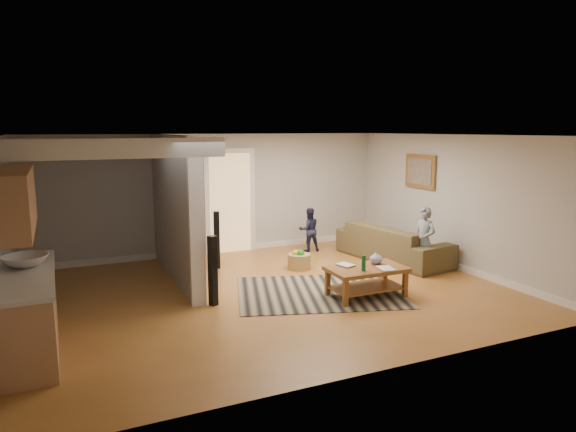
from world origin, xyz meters
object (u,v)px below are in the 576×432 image
object	(u,v)px
toddler	(309,251)
toy_basket	(299,260)
child	(423,272)
coffee_table	(367,273)
speaker_left	(213,271)
speaker_right	(217,240)
sofa	(392,260)
tv_console	(180,234)

from	to	relation	value
toddler	toy_basket	bearing A→B (deg)	64.62
child	coffee_table	bearing A→B (deg)	-84.45
speaker_left	toddler	distance (m)	3.82
toddler	speaker_right	bearing A→B (deg)	21.92
sofa	tv_console	world-z (taller)	tv_console
coffee_table	tv_console	size ratio (longest dim) A/B	1.08
sofa	child	xyz separation A→B (m)	(-0.03, -0.97, 0.00)
toy_basket	coffee_table	bearing A→B (deg)	-81.86
tv_console	child	distance (m)	4.59
speaker_right	toddler	xyz separation A→B (m)	(2.20, 0.51, -0.54)
speaker_left	toy_basket	world-z (taller)	speaker_left
child	sofa	bearing A→B (deg)	160.90
tv_console	coffee_table	bearing A→B (deg)	-56.56
coffee_table	toddler	size ratio (longest dim) A/B	1.30
speaker_right	speaker_left	bearing A→B (deg)	-94.16
sofa	speaker_right	world-z (taller)	speaker_right
sofa	tv_console	xyz separation A→B (m)	(-3.96, 1.30, 0.63)
tv_console	toddler	world-z (taller)	tv_console
sofa	speaker_left	world-z (taller)	speaker_left
speaker_left	speaker_right	distance (m)	2.08
sofa	toddler	bearing A→B (deg)	31.74
speaker_left	toy_basket	xyz separation A→B (m)	(2.04, 1.29, -0.37)
sofa	speaker_right	xyz separation A→B (m)	(-3.37, 0.87, 0.54)
sofa	child	bearing A→B (deg)	169.92
toy_basket	child	bearing A→B (deg)	-30.79
sofa	speaker_right	bearing A→B (deg)	66.95
tv_console	toddler	size ratio (longest dim) A/B	1.20
coffee_table	speaker_left	world-z (taller)	speaker_left
sofa	toy_basket	world-z (taller)	toy_basket
toddler	speaker_left	bearing A→B (deg)	49.84
coffee_table	child	bearing A→B (deg)	23.11
tv_console	child	world-z (taller)	tv_console
coffee_table	sofa	bearing A→B (deg)	44.61
child	toddler	xyz separation A→B (m)	(-1.15, 2.36, 0.00)
speaker_right	child	world-z (taller)	speaker_right
sofa	coffee_table	bearing A→B (deg)	126.07
sofa	speaker_right	size ratio (longest dim) A/B	2.25
toy_basket	child	xyz separation A→B (m)	(1.96, -1.17, -0.16)
child	speaker_right	bearing A→B (deg)	-136.39
speaker_right	toy_basket	distance (m)	1.59
sofa	toddler	size ratio (longest dim) A/B	2.62
tv_console	speaker_right	xyz separation A→B (m)	(0.59, -0.42, -0.08)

